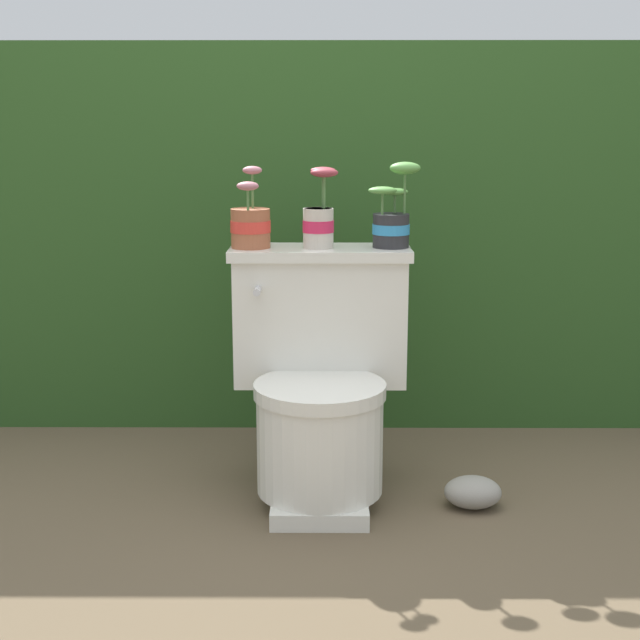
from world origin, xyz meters
name	(u,v)px	position (x,y,z in m)	size (l,w,h in m)	color
ground_plane	(309,499)	(0.00, 0.00, 0.00)	(12.00, 12.00, 0.00)	brown
hedge_backdrop	(313,225)	(0.00, 1.13, 0.64)	(3.78, 1.07, 1.28)	#284C1E
toilet	(320,381)	(0.03, 0.06, 0.33)	(0.51, 0.49, 0.68)	silver
potted_plant_left	(250,224)	(-0.16, 0.17, 0.75)	(0.11, 0.13, 0.23)	#9E5638
potted_plant_midleft	(319,219)	(0.03, 0.16, 0.76)	(0.10, 0.09, 0.22)	beige
potted_plant_middle	(392,219)	(0.23, 0.18, 0.76)	(0.15, 0.10, 0.24)	#262628
garden_stone	(473,492)	(0.45, -0.05, 0.04)	(0.16, 0.12, 0.09)	gray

